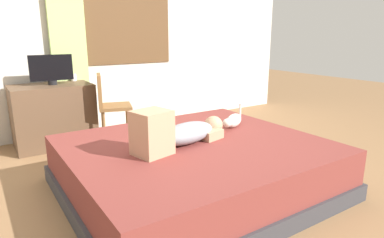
{
  "coord_description": "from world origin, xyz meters",
  "views": [
    {
      "loc": [
        -1.53,
        -2.24,
        1.33
      ],
      "look_at": [
        0.07,
        0.18,
        0.58
      ],
      "focal_mm": 31.24,
      "sensor_mm": 36.0,
      "label": 1
    }
  ],
  "objects_px": {
    "cup": "(74,77)",
    "chair_by_desk": "(109,103)",
    "desk": "(54,115)",
    "cat": "(233,121)",
    "tv_monitor": "(51,69)",
    "person_lying": "(179,132)",
    "bed": "(195,167)"
  },
  "relations": [
    {
      "from": "cup",
      "to": "chair_by_desk",
      "type": "height_order",
      "value": "chair_by_desk"
    },
    {
      "from": "desk",
      "to": "cat",
      "type": "bearing_deg",
      "value": -53.05
    },
    {
      "from": "tv_monitor",
      "to": "chair_by_desk",
      "type": "height_order",
      "value": "tv_monitor"
    },
    {
      "from": "cup",
      "to": "chair_by_desk",
      "type": "distance_m",
      "value": 0.64
    },
    {
      "from": "cat",
      "to": "chair_by_desk",
      "type": "height_order",
      "value": "chair_by_desk"
    },
    {
      "from": "person_lying",
      "to": "tv_monitor",
      "type": "height_order",
      "value": "tv_monitor"
    },
    {
      "from": "person_lying",
      "to": "desk",
      "type": "height_order",
      "value": "person_lying"
    },
    {
      "from": "cat",
      "to": "cup",
      "type": "relative_size",
      "value": 3.81
    },
    {
      "from": "cat",
      "to": "chair_by_desk",
      "type": "bearing_deg",
      "value": 116.92
    },
    {
      "from": "tv_monitor",
      "to": "chair_by_desk",
      "type": "bearing_deg",
      "value": -29.03
    },
    {
      "from": "desk",
      "to": "cup",
      "type": "xyz_separation_m",
      "value": [
        0.33,
        0.21,
        0.41
      ]
    },
    {
      "from": "person_lying",
      "to": "tv_monitor",
      "type": "distance_m",
      "value": 2.05
    },
    {
      "from": "cup",
      "to": "chair_by_desk",
      "type": "bearing_deg",
      "value": -63.57
    },
    {
      "from": "tv_monitor",
      "to": "cup",
      "type": "height_order",
      "value": "tv_monitor"
    },
    {
      "from": "chair_by_desk",
      "to": "person_lying",
      "type": "bearing_deg",
      "value": -89.69
    },
    {
      "from": "bed",
      "to": "desk",
      "type": "height_order",
      "value": "desk"
    },
    {
      "from": "bed",
      "to": "desk",
      "type": "xyz_separation_m",
      "value": [
        -0.74,
        1.95,
        0.16
      ]
    },
    {
      "from": "desk",
      "to": "chair_by_desk",
      "type": "height_order",
      "value": "chair_by_desk"
    },
    {
      "from": "chair_by_desk",
      "to": "bed",
      "type": "bearing_deg",
      "value": -84.49
    },
    {
      "from": "person_lying",
      "to": "chair_by_desk",
      "type": "height_order",
      "value": "chair_by_desk"
    },
    {
      "from": "person_lying",
      "to": "tv_monitor",
      "type": "bearing_deg",
      "value": 106.34
    },
    {
      "from": "bed",
      "to": "tv_monitor",
      "type": "distance_m",
      "value": 2.19
    },
    {
      "from": "person_lying",
      "to": "cup",
      "type": "height_order",
      "value": "cup"
    },
    {
      "from": "bed",
      "to": "cat",
      "type": "bearing_deg",
      "value": 18.43
    },
    {
      "from": "cat",
      "to": "cup",
      "type": "xyz_separation_m",
      "value": [
        -0.99,
        1.97,
        0.28
      ]
    },
    {
      "from": "cat",
      "to": "cup",
      "type": "height_order",
      "value": "cup"
    },
    {
      "from": "tv_monitor",
      "to": "chair_by_desk",
      "type": "relative_size",
      "value": 0.56
    },
    {
      "from": "bed",
      "to": "cup",
      "type": "relative_size",
      "value": 24.19
    },
    {
      "from": "bed",
      "to": "desk",
      "type": "distance_m",
      "value": 2.09
    },
    {
      "from": "bed",
      "to": "cat",
      "type": "distance_m",
      "value": 0.67
    },
    {
      "from": "desk",
      "to": "tv_monitor",
      "type": "relative_size",
      "value": 1.87
    },
    {
      "from": "bed",
      "to": "person_lying",
      "type": "height_order",
      "value": "person_lying"
    }
  ]
}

